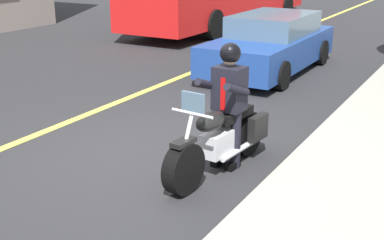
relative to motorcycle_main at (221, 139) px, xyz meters
name	(u,v)px	position (x,y,z in m)	size (l,w,h in m)	color
ground_plane	(143,155)	(0.10, -1.24, -0.45)	(80.00, 80.00, 0.00)	#28282B
lane_center_stripe	(45,131)	(0.10, -3.24, -0.45)	(60.00, 0.16, 0.01)	#E5DB4C
motorcycle_main	(221,139)	(0.00, 0.00, 0.00)	(2.22, 0.72, 1.26)	black
rider_main	(229,95)	(-0.19, 0.01, 0.58)	(0.66, 0.59, 1.74)	black
car_silver	(271,44)	(-5.87, -1.63, 0.24)	(4.60, 1.92, 1.40)	navy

